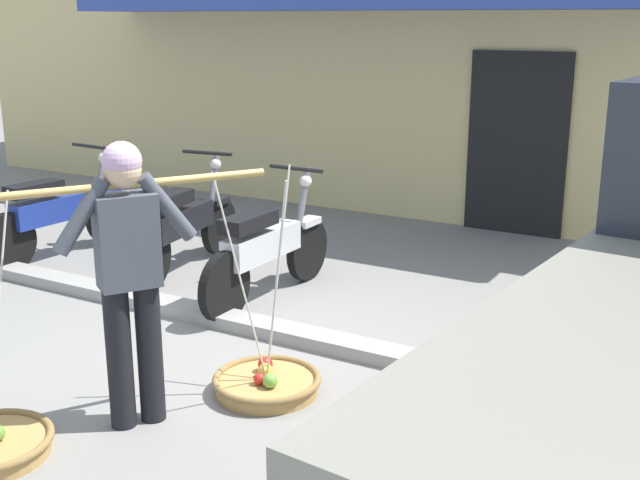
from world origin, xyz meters
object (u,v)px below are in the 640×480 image
object	(u,v)px
fruit_vendor	(129,267)
wooden_crate	(614,280)
motorcycle_nearest_shop	(58,214)
motorcycle_third_in_row	(266,249)
motorcycle_second_in_row	(184,225)
fruit_basket_left_side	(267,382)

from	to	relation	value
fruit_vendor	wooden_crate	xyz separation A→B (m)	(2.04, 3.71, -0.82)
fruit_vendor	motorcycle_nearest_shop	world-z (taller)	fruit_vendor
motorcycle_third_in_row	wooden_crate	bearing A→B (deg)	30.98
motorcycle_second_in_row	motorcycle_third_in_row	size ratio (longest dim) A/B	1.00
motorcycle_second_in_row	motorcycle_third_in_row	distance (m)	1.16
wooden_crate	motorcycle_second_in_row	bearing A→B (deg)	-161.29
motorcycle_third_in_row	motorcycle_second_in_row	bearing A→B (deg)	165.63
fruit_vendor	motorcycle_nearest_shop	bearing A→B (deg)	144.17
motorcycle_second_in_row	fruit_basket_left_side	bearing A→B (deg)	-39.89
fruit_basket_left_side	motorcycle_third_in_row	xyz separation A→B (m)	(-0.97, 1.47, 0.38)
fruit_basket_left_side	motorcycle_nearest_shop	size ratio (longest dim) A/B	0.80
fruit_basket_left_side	motorcycle_third_in_row	size ratio (longest dim) A/B	0.80
fruit_basket_left_side	motorcycle_third_in_row	world-z (taller)	fruit_basket_left_side
fruit_vendor	motorcycle_second_in_row	xyz separation A→B (m)	(-1.65, 2.46, -0.52)
fruit_basket_left_side	wooden_crate	size ratio (longest dim) A/B	3.30
fruit_vendor	motorcycle_nearest_shop	distance (m)	3.77
fruit_basket_left_side	wooden_crate	distance (m)	3.40
fruit_basket_left_side	fruit_vendor	bearing A→B (deg)	-122.32
motorcycle_nearest_shop	motorcycle_second_in_row	xyz separation A→B (m)	(1.38, 0.28, 0.00)
fruit_basket_left_side	wooden_crate	bearing A→B (deg)	62.13
fruit_vendor	fruit_basket_left_side	world-z (taller)	fruit_vendor
motorcycle_nearest_shop	motorcycle_third_in_row	bearing A→B (deg)	-0.26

